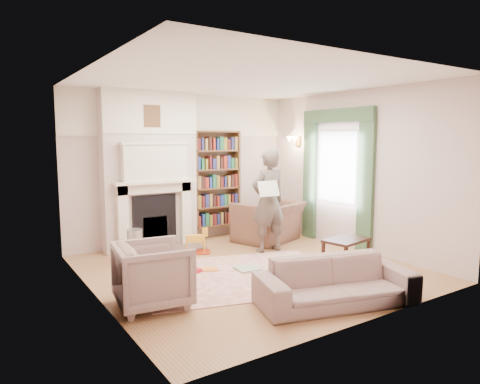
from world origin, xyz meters
TOP-DOWN VIEW (x-y plane):
  - floor at (0.00, 0.00)m, footprint 4.50×4.50m
  - ceiling at (0.00, 0.00)m, footprint 4.50×4.50m
  - wall_back at (0.00, 2.25)m, footprint 4.50×0.00m
  - wall_front at (0.00, -2.25)m, footprint 4.50×0.00m
  - wall_left at (-2.25, 0.00)m, footprint 0.00×4.50m
  - wall_right at (2.25, 0.00)m, footprint 0.00×4.50m
  - fireplace at (-0.75, 2.05)m, footprint 1.70×0.58m
  - bookcase at (0.65, 2.12)m, footprint 1.00×0.24m
  - window at (2.23, 0.40)m, footprint 0.02×0.90m
  - curtain_left at (2.20, -0.30)m, footprint 0.07×0.32m
  - curtain_right at (2.20, 1.10)m, footprint 0.07×0.32m
  - pelmet at (2.19, 0.40)m, footprint 0.09×1.70m
  - wall_sconce at (2.03, 1.50)m, footprint 0.20×0.24m
  - rug at (-0.28, -0.21)m, footprint 3.17×2.75m
  - armchair_reading at (1.31, 1.28)m, footprint 1.45×1.36m
  - armchair_left at (-1.76, -0.58)m, footprint 0.94×0.92m
  - sofa at (0.08, -1.72)m, footprint 2.01×1.22m
  - man_reading at (0.86, 0.68)m, footprint 0.68×0.47m
  - newspaper at (0.71, 0.48)m, footprint 0.39×0.13m
  - coffee_table at (1.28, -0.75)m, footprint 0.77×0.57m
  - paraffin_heater at (-1.35, 1.21)m, footprint 0.25×0.25m
  - rocking_horse at (-0.29, 1.21)m, footprint 0.54×0.39m
  - board_game at (-0.06, -0.05)m, footprint 0.36×0.36m
  - game_box_lid at (-0.88, 0.27)m, footprint 0.38×0.30m
  - comic_annuals at (0.10, -0.20)m, footprint 1.31×0.94m

SIDE VIEW (x-z plane):
  - floor at x=0.00m, z-range 0.00..0.00m
  - rug at x=-0.28m, z-range 0.00..0.01m
  - comic_annuals at x=0.10m, z-range 0.01..0.03m
  - board_game at x=-0.06m, z-range 0.01..0.04m
  - game_box_lid at x=-0.88m, z-range 0.01..0.06m
  - rocking_horse at x=-0.29m, z-range 0.00..0.44m
  - coffee_table at x=1.28m, z-range 0.00..0.45m
  - sofa at x=0.08m, z-range 0.00..0.55m
  - paraffin_heater at x=-1.35m, z-range 0.00..0.55m
  - armchair_left at x=-1.76m, z-range 0.00..0.76m
  - armchair_reading at x=1.31m, z-range 0.00..0.76m
  - man_reading at x=0.86m, z-range 0.00..1.79m
  - newspaper at x=0.71m, z-range 1.01..1.26m
  - bookcase at x=0.65m, z-range 0.25..2.10m
  - curtain_left at x=2.20m, z-range 0.00..2.40m
  - curtain_right at x=2.20m, z-range 0.00..2.40m
  - fireplace at x=-0.75m, z-range -0.01..2.79m
  - wall_back at x=0.00m, z-range -0.85..3.65m
  - wall_front at x=0.00m, z-range -0.85..3.65m
  - wall_left at x=-2.25m, z-range -0.85..3.65m
  - wall_right at x=2.25m, z-range -0.85..3.65m
  - window at x=2.23m, z-range 0.80..2.10m
  - wall_sconce at x=2.03m, z-range 1.78..2.02m
  - pelmet at x=2.19m, z-range 2.26..2.50m
  - ceiling at x=0.00m, z-range 2.80..2.80m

